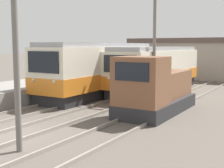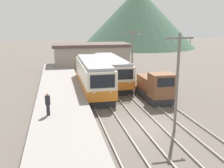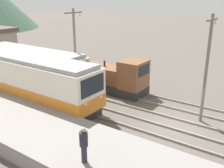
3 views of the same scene
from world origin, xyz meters
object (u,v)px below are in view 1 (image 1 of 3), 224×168
at_px(commuter_train_center, 157,71).
at_px(catenary_mast_mid, 154,40).
at_px(catenary_mast_near, 15,35).
at_px(shunting_locomotive, 155,90).
at_px(commuter_train_left, 101,71).

relative_size(commuter_train_center, catenary_mast_mid, 1.68).
distance_m(catenary_mast_near, catenary_mast_mid, 11.18).
bearing_deg(shunting_locomotive, catenary_mast_mid, 114.14).
relative_size(commuter_train_left, shunting_locomotive, 1.98).
height_order(commuter_train_left, catenary_mast_near, catenary_mast_near).
relative_size(shunting_locomotive, catenary_mast_mid, 0.85).
height_order(commuter_train_center, catenary_mast_mid, catenary_mast_mid).
height_order(commuter_train_left, shunting_locomotive, commuter_train_left).
height_order(commuter_train_left, catenary_mast_mid, catenary_mast_mid).
relative_size(shunting_locomotive, catenary_mast_near, 0.85).
xyz_separation_m(shunting_locomotive, catenary_mast_mid, (-1.49, 3.33, 2.63)).
distance_m(commuter_train_left, shunting_locomotive, 6.95).
xyz_separation_m(commuter_train_left, commuter_train_center, (2.80, 3.65, -0.12)).
xyz_separation_m(commuter_train_center, catenary_mast_mid, (1.51, -4.11, 2.24)).
bearing_deg(commuter_train_center, catenary_mast_near, -84.37).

